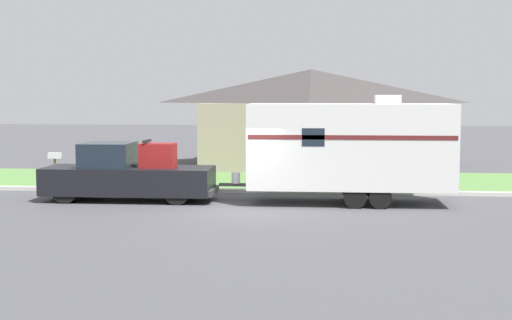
# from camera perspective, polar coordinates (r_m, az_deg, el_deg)

# --- Properties ---
(ground_plane) EXTENTS (120.00, 120.00, 0.00)m
(ground_plane) POSITION_cam_1_polar(r_m,az_deg,el_deg) (22.05, -1.34, -3.99)
(ground_plane) COLOR #47474C
(curb_strip) EXTENTS (80.00, 0.30, 0.14)m
(curb_strip) POSITION_cam_1_polar(r_m,az_deg,el_deg) (25.73, -0.40, -2.50)
(curb_strip) COLOR beige
(curb_strip) RESTS_ON ground_plane
(lawn_strip) EXTENTS (80.00, 7.00, 0.03)m
(lawn_strip) POSITION_cam_1_polar(r_m,az_deg,el_deg) (29.34, 0.28, -1.64)
(lawn_strip) COLOR #568442
(lawn_strip) RESTS_ON ground_plane
(house_across_street) EXTENTS (10.99, 8.13, 4.79)m
(house_across_street) POSITION_cam_1_polar(r_m,az_deg,el_deg) (35.62, 4.41, 3.54)
(house_across_street) COLOR gray
(house_across_street) RESTS_ON ground_plane
(pickup_truck) EXTENTS (5.74, 1.91, 2.05)m
(pickup_truck) POSITION_cam_1_polar(r_m,az_deg,el_deg) (24.22, -10.29, -1.19)
(pickup_truck) COLOR black
(pickup_truck) RESTS_ON ground_plane
(travel_trailer) EXTENTS (7.56, 2.32, 3.53)m
(travel_trailer) POSITION_cam_1_polar(r_m,az_deg,el_deg) (23.28, 7.55, 1.10)
(travel_trailer) COLOR black
(travel_trailer) RESTS_ON ground_plane
(mailbox) EXTENTS (0.48, 0.20, 1.34)m
(mailbox) POSITION_cam_1_polar(r_m,az_deg,el_deg) (28.12, -15.80, -0.06)
(mailbox) COLOR brown
(mailbox) RESTS_ON ground_plane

